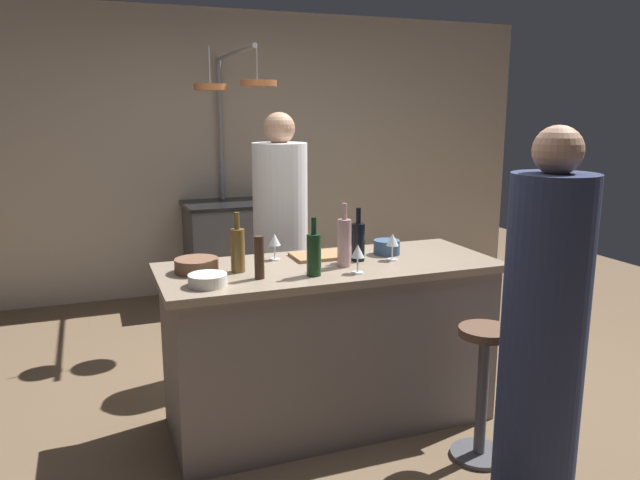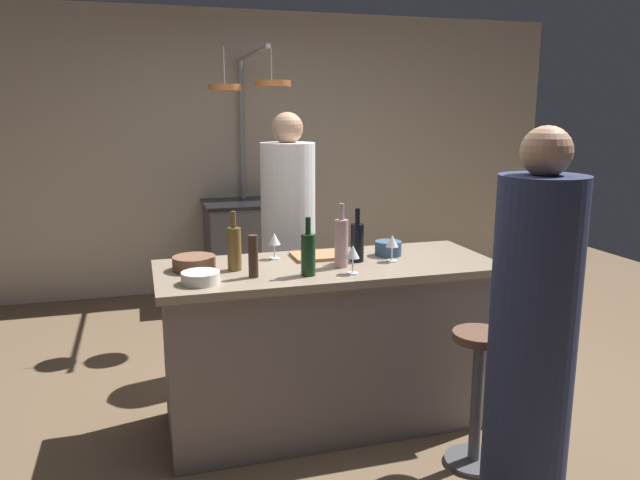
{
  "view_description": "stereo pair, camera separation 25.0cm",
  "coord_description": "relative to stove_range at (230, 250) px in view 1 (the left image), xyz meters",
  "views": [
    {
      "loc": [
        -1.17,
        -2.93,
        1.7
      ],
      "look_at": [
        0.0,
        0.15,
        1.0
      ],
      "focal_mm": 34.32,
      "sensor_mm": 36.0,
      "label": 1
    },
    {
      "loc": [
        -0.94,
        -3.01,
        1.7
      ],
      "look_at": [
        0.0,
        0.15,
        1.0
      ],
      "focal_mm": 34.32,
      "sensor_mm": 36.0,
      "label": 2
    }
  ],
  "objects": [
    {
      "name": "wine_glass_near_left_guest",
      "position": [
        0.35,
        -2.49,
        0.56
      ],
      "size": [
        0.07,
        0.07,
        0.15
      ],
      "color": "silver",
      "rests_on": "kitchen_island"
    },
    {
      "name": "wine_glass_near_right_guest",
      "position": [
        0.06,
        -2.67,
        0.56
      ],
      "size": [
        0.07,
        0.07,
        0.15
      ],
      "color": "silver",
      "rests_on": "kitchen_island"
    },
    {
      "name": "wine_bottle_red",
      "position": [
        -0.16,
        -2.64,
        0.56
      ],
      "size": [
        0.07,
        0.07,
        0.29
      ],
      "color": "#143319",
      "rests_on": "kitchen_island"
    },
    {
      "name": "stove_range",
      "position": [
        0.0,
        0.0,
        0.0
      ],
      "size": [
        0.8,
        0.64,
        0.89
      ],
      "color": "#47474C",
      "rests_on": "ground_plane"
    },
    {
      "name": "kitchen_island",
      "position": [
        0.0,
        -2.45,
        0.01
      ],
      "size": [
        1.8,
        0.72,
        0.9
      ],
      "color": "slate",
      "rests_on": "ground_plane"
    },
    {
      "name": "wine_bottle_amber",
      "position": [
        -0.49,
        -2.43,
        0.57
      ],
      "size": [
        0.07,
        0.07,
        0.3
      ],
      "color": "brown",
      "rests_on": "kitchen_island"
    },
    {
      "name": "bar_stool_right",
      "position": [
        0.56,
        -3.07,
        -0.07
      ],
      "size": [
        0.28,
        0.28,
        0.68
      ],
      "color": "#4C4C51",
      "rests_on": "ground_plane"
    },
    {
      "name": "pepper_mill",
      "position": [
        -0.43,
        -2.6,
        0.56
      ],
      "size": [
        0.05,
        0.05,
        0.21
      ],
      "primitive_type": "cylinder",
      "color": "#382319",
      "rests_on": "kitchen_island"
    },
    {
      "name": "ground_plane",
      "position": [
        0.0,
        -2.45,
        -0.45
      ],
      "size": [
        9.0,
        9.0,
        0.0
      ],
      "primitive_type": "plane",
      "color": "brown"
    },
    {
      "name": "cutting_board",
      "position": [
        0.01,
        -2.29,
        0.46
      ],
      "size": [
        0.32,
        0.22,
        0.02
      ],
      "primitive_type": "cube",
      "color": "#997047",
      "rests_on": "kitchen_island"
    },
    {
      "name": "potted_plant",
      "position": [
        1.69,
        -1.04,
        -0.15
      ],
      "size": [
        0.36,
        0.36,
        0.52
      ],
      "color": "brown",
      "rests_on": "ground_plane"
    },
    {
      "name": "mixing_bowl_ceramic",
      "position": [
        -0.69,
        -2.64,
        0.48
      ],
      "size": [
        0.18,
        0.18,
        0.06
      ],
      "primitive_type": "cylinder",
      "color": "silver",
      "rests_on": "kitchen_island"
    },
    {
      "name": "wine_bottle_dark",
      "position": [
        0.17,
        -2.44,
        0.56
      ],
      "size": [
        0.07,
        0.07,
        0.29
      ],
      "color": "black",
      "rests_on": "kitchen_island"
    },
    {
      "name": "guest_right",
      "position": [
        0.56,
        -3.46,
        0.32
      ],
      "size": [
        0.35,
        0.35,
        1.64
      ],
      "color": "#262D4C",
      "rests_on": "ground_plane"
    },
    {
      "name": "back_wall",
      "position": [
        0.0,
        0.4,
        0.85
      ],
      "size": [
        6.4,
        0.16,
        2.6
      ],
      "primitive_type": "cube",
      "color": "#BCAD99",
      "rests_on": "ground_plane"
    },
    {
      "name": "mixing_bowl_blue",
      "position": [
        0.38,
        -2.36,
        0.49
      ],
      "size": [
        0.15,
        0.15,
        0.08
      ],
      "primitive_type": "cylinder",
      "color": "#334C6B",
      "rests_on": "kitchen_island"
    },
    {
      "name": "wine_bottle_rose",
      "position": [
        0.05,
        -2.52,
        0.58
      ],
      "size": [
        0.07,
        0.07,
        0.33
      ],
      "color": "#B78C8E",
      "rests_on": "kitchen_island"
    },
    {
      "name": "wine_glass_by_chef",
      "position": [
        -0.25,
        -2.26,
        0.56
      ],
      "size": [
        0.07,
        0.07,
        0.15
      ],
      "color": "silver",
      "rests_on": "kitchen_island"
    },
    {
      "name": "overhead_pot_rack",
      "position": [
        -0.05,
        -0.42,
        1.18
      ],
      "size": [
        0.6,
        1.32,
        2.17
      ],
      "color": "gray",
      "rests_on": "ground_plane"
    },
    {
      "name": "chef",
      "position": [
        -0.01,
        -1.59,
        0.34
      ],
      "size": [
        0.36,
        0.36,
        1.69
      ],
      "color": "white",
      "rests_on": "ground_plane"
    },
    {
      "name": "mixing_bowl_wooden",
      "position": [
        -0.69,
        -2.37,
        0.49
      ],
      "size": [
        0.22,
        0.22,
        0.07
      ],
      "primitive_type": "cylinder",
      "color": "brown",
      "rests_on": "kitchen_island"
    }
  ]
}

